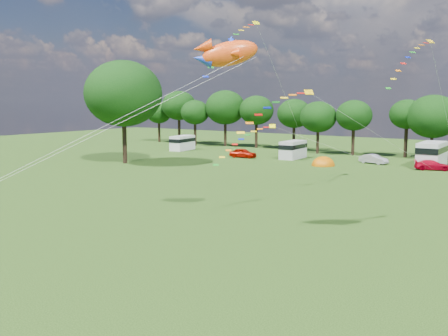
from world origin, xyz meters
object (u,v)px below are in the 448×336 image
Objects in this scene: campervan_b at (293,149)px; tent_orange at (323,165)px; campervan_a at (182,142)px; car_c at (432,165)px; big_tree at (123,94)px; car_b at (374,159)px; campervan_c at (432,153)px; fish_kite at (225,53)px; car_a at (243,153)px.

campervan_b reaches higher than tent_orange.
car_c is at bearing -99.02° from campervan_a.
big_tree is 2.57× the size of campervan_b.
campervan_c reaches higher than car_b.
tent_orange is (-12.23, -3.66, -0.57)m from car_c.
car_b is 0.85× the size of fish_kite.
big_tree is at bearing 137.48° from car_b.
campervan_c reaches higher than car_a.
car_c is 38.09m from fish_kite.
car_a is at bearing 174.09° from tent_orange.
campervan_a is 1.25× the size of fish_kite.
campervan_c is at bearing -86.01° from campervan_b.
tent_orange is at bearing 120.18° from campervan_c.
car_a is at bearing 56.83° from big_tree.
campervan_c is 1.95× the size of tent_orange.
car_a is at bearing 85.97° from fish_kite.
tent_orange is at bearing -102.85° from car_a.
car_b is (26.78, 18.22, -8.40)m from big_tree.
big_tree is 39.06m from car_c.
car_b is at bearing -96.11° from campervan_a.
big_tree is 33.46m from car_b.
car_b is 0.67× the size of campervan_b.
campervan_c is 40.86m from fish_kite.
tent_orange is at bearing 87.26° from car_c.
car_a is 1.25× the size of tent_orange.
fish_kite is at bearing 173.75° from campervan_c.
fish_kite is at bearing 153.64° from car_c.
big_tree is 2.12× the size of campervan_c.
car_c is 0.76× the size of campervan_b.
fish_kite is (7.79, -32.68, 11.06)m from tent_orange.
big_tree reaches higher than campervan_a.
car_b is at bearing 49.81° from tent_orange.
big_tree is 19.56m from campervan_a.
big_tree is at bearing 111.01° from fish_kite.
tent_orange is (12.96, -1.34, -0.65)m from car_a.
campervan_b is at bearing 67.51° from car_c.
fish_kite is (3.20, -38.12, 10.47)m from car_b.
car_b is (17.55, 4.09, -0.06)m from car_a.
big_tree is 3.24× the size of fish_kite.
campervan_b is (-18.93, 1.02, 0.75)m from car_c.
fish_kite is (-4.43, -36.34, 10.49)m from car_c.
big_tree is 24.57m from campervan_b.
campervan_c is at bearing 31.24° from tent_orange.
campervan_c is (18.09, 2.23, 0.30)m from campervan_b.
car_a is 18.02m from car_b.
campervan_b is 18.23m from campervan_c.
campervan_c is (24.35, 5.57, 0.97)m from car_a.
campervan_a is (-31.52, -0.89, 0.67)m from car_b.
car_b is 0.55× the size of campervan_c.
car_c is (34.41, 16.44, -8.43)m from big_tree.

